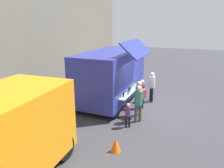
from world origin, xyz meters
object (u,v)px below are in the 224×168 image
food_truck_main (111,75)px  customer_rear_waiting (138,101)px  customer_mid_with_backpack (140,95)px  child_near_queue (128,113)px  customer_extra_browsing (152,84)px  customer_front_ordering (142,92)px  trash_bin (103,76)px  traffic_cone_orange (116,145)px

food_truck_main → customer_rear_waiting: bearing=-132.9°
customer_mid_with_backpack → child_near_queue: customer_mid_with_backpack is taller
customer_extra_browsing → customer_front_ordering: bearing=48.9°
food_truck_main → customer_front_ordering: (-0.47, -1.94, -0.64)m
food_truck_main → child_near_queue: (-2.81, -1.97, -0.92)m
trash_bin → customer_front_ordering: 6.05m
traffic_cone_orange → customer_mid_with_backpack: 3.40m
food_truck_main → traffic_cone_orange: (-4.75, -2.17, -1.32)m
customer_rear_waiting → customer_extra_browsing: (2.89, 0.02, 0.00)m
trash_bin → customer_extra_browsing: bearing=-123.5°
customer_mid_with_backpack → customer_front_ordering: bearing=-46.9°
traffic_cone_orange → customer_extra_browsing: customer_extra_browsing is taller
customer_front_ordering → customer_rear_waiting: 1.65m
customer_mid_with_backpack → child_near_queue: bearing=118.4°
traffic_cone_orange → child_near_queue: 1.99m
food_truck_main → customer_extra_browsing: size_ratio=3.06×
traffic_cone_orange → customer_front_ordering: bearing=3.0°
customer_front_ordering → customer_mid_with_backpack: customer_mid_with_backpack is taller
traffic_cone_orange → customer_rear_waiting: (2.66, -0.06, 0.78)m
customer_rear_waiting → customer_extra_browsing: 2.89m
trash_bin → customer_rear_waiting: customer_rear_waiting is taller
food_truck_main → customer_extra_browsing: bearing=-69.7°
customer_mid_with_backpack → child_near_queue: 1.43m
customer_mid_with_backpack → trash_bin: bearing=-15.8°
food_truck_main → customer_front_ordering: size_ratio=3.36×
customer_front_ordering → customer_mid_with_backpack: (-0.98, -0.16, 0.13)m
trash_bin → customer_front_ordering: (-4.26, -4.27, 0.49)m
customer_mid_with_backpack → child_near_queue: size_ratio=1.56×
customer_rear_waiting → traffic_cone_orange: bearing=130.5°
customer_front_ordering → customer_extra_browsing: bearing=-79.7°
child_near_queue → traffic_cone_orange: bearing=150.5°
customer_mid_with_backpack → food_truck_main: bearing=-0.6°
customer_extra_browsing → trash_bin: bearing=-62.9°
customer_front_ordering → customer_rear_waiting: customer_rear_waiting is taller
food_truck_main → customer_rear_waiting: 3.10m
traffic_cone_orange → customer_rear_waiting: 2.78m
traffic_cone_orange → child_near_queue: child_near_queue is taller
customer_front_ordering → customer_extra_browsing: size_ratio=0.91×
customer_rear_waiting → child_near_queue: (-0.72, 0.26, -0.37)m
food_truck_main → customer_mid_with_backpack: food_truck_main is taller
traffic_cone_orange → trash_bin: 9.65m
traffic_cone_orange → customer_rear_waiting: size_ratio=0.31×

